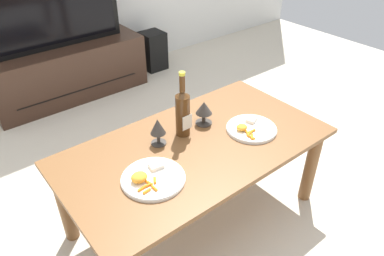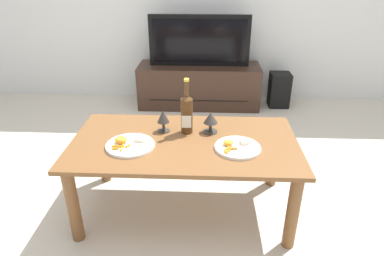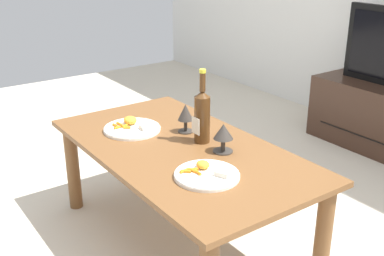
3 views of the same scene
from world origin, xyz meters
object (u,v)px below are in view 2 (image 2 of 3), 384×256
at_px(tv_screen, 199,41).
at_px(goblet_right, 211,119).
at_px(floor_speaker, 279,90).
at_px(dining_table, 185,153).
at_px(goblet_left, 163,117).
at_px(wine_bottle, 187,112).
at_px(dinner_plate_right, 237,147).
at_px(dinner_plate_left, 129,144).
at_px(tv_stand, 199,86).

bearing_deg(tv_screen, goblet_right, -86.17).
distance_m(floor_speaker, goblet_right, 1.89).
bearing_deg(tv_screen, dining_table, -91.36).
xyz_separation_m(goblet_left, goblet_right, (0.29, 0.00, -0.01)).
relative_size(wine_bottle, goblet_right, 2.63).
xyz_separation_m(tv_screen, goblet_left, (-0.18, -1.66, -0.12)).
relative_size(floor_speaker, dinner_plate_right, 1.42).
height_order(goblet_left, dinner_plate_right, goblet_left).
relative_size(floor_speaker, dinner_plate_left, 1.33).
height_order(goblet_right, dinner_plate_right, goblet_right).
distance_m(floor_speaker, dinner_plate_right, 2.01).
height_order(goblet_right, dinner_plate_left, goblet_right).
relative_size(goblet_left, dinner_plate_right, 0.54).
height_order(tv_stand, wine_bottle, wine_bottle).
bearing_deg(floor_speaker, dinner_plate_left, -124.00).
bearing_deg(dining_table, goblet_left, 138.75).
xyz_separation_m(dinner_plate_left, dinner_plate_right, (0.61, -0.00, -0.00)).
relative_size(tv_screen, dinner_plate_left, 3.73).
height_order(dining_table, wine_bottle, wine_bottle).
xyz_separation_m(tv_screen, wine_bottle, (-0.03, -1.67, -0.08)).
bearing_deg(wine_bottle, dining_table, -94.03).
height_order(wine_bottle, goblet_left, wine_bottle).
xyz_separation_m(dining_table, wine_bottle, (0.01, 0.11, 0.22)).
distance_m(dining_table, dinner_plate_right, 0.33).
distance_m(goblet_left, dinner_plate_left, 0.28).
bearing_deg(dinner_plate_right, wine_bottle, 146.62).
bearing_deg(floor_speaker, tv_stand, -179.56).
xyz_separation_m(goblet_right, dinner_plate_right, (0.15, -0.20, -0.08)).
height_order(wine_bottle, goblet_right, wine_bottle).
relative_size(floor_speaker, goblet_right, 2.84).
bearing_deg(dinner_plate_right, dinner_plate_left, 179.90).
bearing_deg(goblet_right, floor_speaker, 65.32).
height_order(floor_speaker, wine_bottle, wine_bottle).
distance_m(tv_screen, dinner_plate_left, 1.91).
height_order(tv_screen, dinner_plate_left, tv_screen).
bearing_deg(tv_stand, goblet_right, -86.17).
relative_size(tv_stand, tv_screen, 1.24).
height_order(floor_speaker, dinner_plate_right, dinner_plate_right).
relative_size(tv_screen, wine_bottle, 3.03).
bearing_deg(dinner_plate_right, tv_stand, 97.97).
height_order(goblet_left, dinner_plate_left, goblet_left).
height_order(tv_stand, goblet_right, goblet_right).
bearing_deg(dinner_plate_right, dining_table, 164.88).
height_order(tv_screen, dinner_plate_right, tv_screen).
distance_m(wine_bottle, goblet_right, 0.15).
relative_size(goblet_right, dinner_plate_left, 0.47).
bearing_deg(goblet_right, tv_screen, 93.83).
height_order(dining_table, dinner_plate_left, dinner_plate_left).
relative_size(dinner_plate_left, dinner_plate_right, 1.07).
bearing_deg(tv_stand, tv_screen, -90.00).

